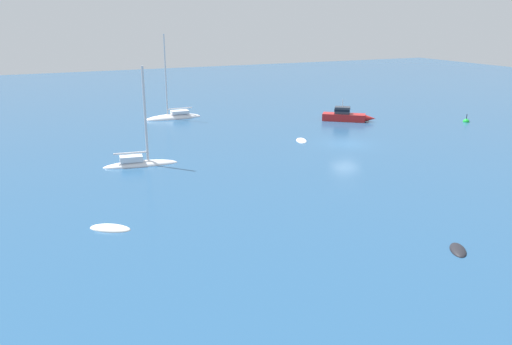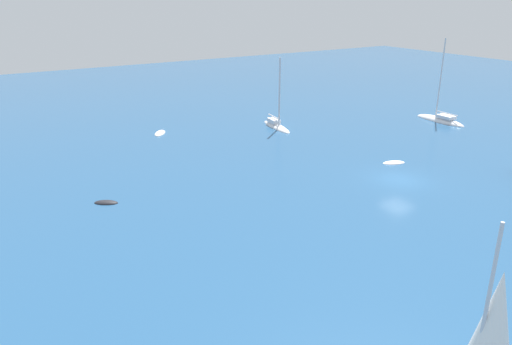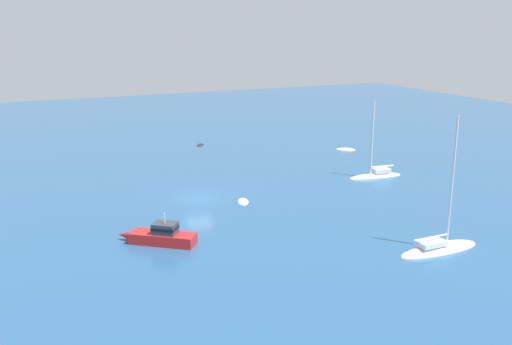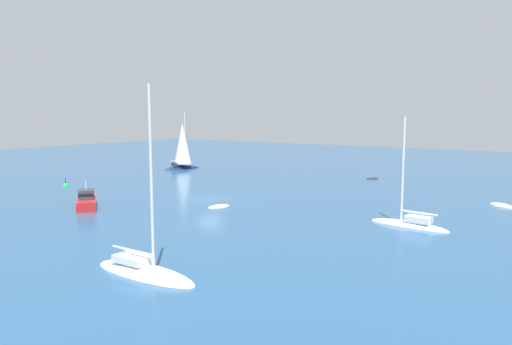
{
  "view_description": "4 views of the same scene",
  "coord_description": "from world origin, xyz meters",
  "px_view_note": "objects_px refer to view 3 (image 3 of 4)",
  "views": [
    {
      "loc": [
        40.88,
        -28.49,
        11.95
      ],
      "look_at": [
        7.57,
        -13.11,
        0.83
      ],
      "focal_mm": 36.57,
      "sensor_mm": 36.0,
      "label": 1
    },
    {
      "loc": [
        30.92,
        26.7,
        14.97
      ],
      "look_at": [
        10.64,
        -5.91,
        0.88
      ],
      "focal_mm": 34.66,
      "sensor_mm": 36.0,
      "label": 2
    },
    {
      "loc": [
        -48.87,
        16.89,
        16.08
      ],
      "look_at": [
        1.62,
        -6.75,
        1.36
      ],
      "focal_mm": 40.01,
      "sensor_mm": 36.0,
      "label": 3
    },
    {
      "loc": [
        -36.61,
        -30.12,
        8.43
      ],
      "look_at": [
        8.54,
        0.29,
        1.7
      ],
      "focal_mm": 34.07,
      "sensor_mm": 36.0,
      "label": 4
    }
  ],
  "objects_px": {
    "dinghy": "(243,202)",
    "powerboat": "(160,236)",
    "skiff": "(200,145)",
    "ketch": "(376,175)",
    "rib": "(346,150)",
    "sailboat": "(439,249)"
  },
  "relations": [
    {
      "from": "ketch",
      "to": "rib",
      "type": "xyz_separation_m",
      "value": [
        12.65,
        -4.61,
        -0.25
      ]
    },
    {
      "from": "sailboat",
      "to": "powerboat",
      "type": "relative_size",
      "value": 1.87
    },
    {
      "from": "skiff",
      "to": "dinghy",
      "type": "xyz_separation_m",
      "value": [
        -25.36,
        4.88,
        0.0
      ]
    },
    {
      "from": "dinghy",
      "to": "powerboat",
      "type": "xyz_separation_m",
      "value": [
        -6.71,
        9.76,
        0.62
      ]
    },
    {
      "from": "powerboat",
      "to": "dinghy",
      "type": "bearing_deg",
      "value": -107.22
    },
    {
      "from": "dinghy",
      "to": "ketch",
      "type": "distance_m",
      "value": 16.62
    },
    {
      "from": "dinghy",
      "to": "ketch",
      "type": "xyz_separation_m",
      "value": [
        2.02,
        -16.49,
        0.25
      ]
    },
    {
      "from": "skiff",
      "to": "sailboat",
      "type": "bearing_deg",
      "value": 39.49
    },
    {
      "from": "sailboat",
      "to": "powerboat",
      "type": "distance_m",
      "value": 20.53
    },
    {
      "from": "sailboat",
      "to": "powerboat",
      "type": "bearing_deg",
      "value": 151.21
    },
    {
      "from": "skiff",
      "to": "ketch",
      "type": "bearing_deg",
      "value": 61.44
    },
    {
      "from": "ketch",
      "to": "skiff",
      "type": "bearing_deg",
      "value": -56.31
    },
    {
      "from": "ketch",
      "to": "sailboat",
      "type": "distance_m",
      "value": 20.45
    },
    {
      "from": "ketch",
      "to": "sailboat",
      "type": "bearing_deg",
      "value": 73.3
    },
    {
      "from": "skiff",
      "to": "powerboat",
      "type": "xyz_separation_m",
      "value": [
        -32.07,
        14.64,
        0.62
      ]
    },
    {
      "from": "sailboat",
      "to": "ketch",
      "type": "bearing_deg",
      "value": 66.29
    },
    {
      "from": "powerboat",
      "to": "skiff",
      "type": "bearing_deg",
      "value": -76.28
    },
    {
      "from": "dinghy",
      "to": "powerboat",
      "type": "height_order",
      "value": "powerboat"
    },
    {
      "from": "ketch",
      "to": "rib",
      "type": "bearing_deg",
      "value": -102.78
    },
    {
      "from": "skiff",
      "to": "powerboat",
      "type": "bearing_deg",
      "value": 10.45
    },
    {
      "from": "skiff",
      "to": "dinghy",
      "type": "bearing_deg",
      "value": 24.09
    },
    {
      "from": "dinghy",
      "to": "ketch",
      "type": "height_order",
      "value": "ketch"
    }
  ]
}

